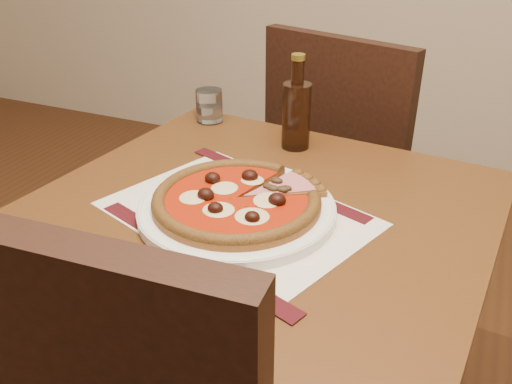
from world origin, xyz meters
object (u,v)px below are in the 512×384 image
(plate, at_px, (237,209))
(water_glass, at_px, (209,106))
(table, at_px, (252,259))
(pizza, at_px, (236,199))
(bottle, at_px, (296,112))
(chair_far, at_px, (350,167))

(plate, relative_size, water_glass, 4.33)
(table, xyz_separation_m, pizza, (-0.02, -0.02, 0.13))
(plate, distance_m, water_glass, 0.47)
(pizza, xyz_separation_m, water_glass, (-0.26, 0.39, 0.01))
(pizza, relative_size, bottle, 1.41)
(chair_far, distance_m, plate, 0.74)
(table, height_order, bottle, bottle)
(pizza, height_order, bottle, bottle)
(plate, bearing_deg, chair_far, 87.46)
(bottle, bearing_deg, table, -84.68)
(plate, bearing_deg, table, 42.66)
(water_glass, bearing_deg, plate, -56.15)
(chair_far, xyz_separation_m, water_glass, (-0.29, -0.32, 0.25))
(chair_far, bearing_deg, pizza, 104.41)
(plate, bearing_deg, pizza, -121.66)
(chair_far, distance_m, bottle, 0.49)
(table, height_order, pizza, pizza)
(water_glass, distance_m, bottle, 0.26)
(table, xyz_separation_m, bottle, (-0.03, 0.30, 0.18))
(chair_far, height_order, water_glass, chair_far)
(table, bearing_deg, plate, -137.34)
(plate, height_order, pizza, pizza)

